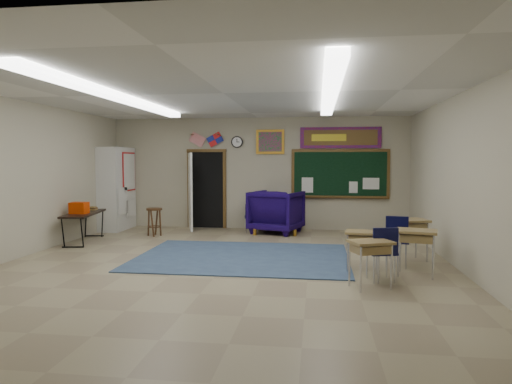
# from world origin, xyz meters

# --- Properties ---
(floor) EXTENTS (9.00, 9.00, 0.00)m
(floor) POSITION_xyz_m (0.00, 0.00, 0.00)
(floor) COLOR gray
(floor) RESTS_ON ground
(back_wall) EXTENTS (8.00, 0.04, 3.00)m
(back_wall) POSITION_xyz_m (0.00, 4.50, 1.50)
(back_wall) COLOR #A7A087
(back_wall) RESTS_ON floor
(front_wall) EXTENTS (8.00, 0.04, 3.00)m
(front_wall) POSITION_xyz_m (0.00, -4.50, 1.50)
(front_wall) COLOR #A7A087
(front_wall) RESTS_ON floor
(left_wall) EXTENTS (0.04, 9.00, 3.00)m
(left_wall) POSITION_xyz_m (-4.00, 0.00, 1.50)
(left_wall) COLOR #A7A087
(left_wall) RESTS_ON floor
(right_wall) EXTENTS (0.04, 9.00, 3.00)m
(right_wall) POSITION_xyz_m (4.00, 0.00, 1.50)
(right_wall) COLOR #A7A087
(right_wall) RESTS_ON floor
(ceiling) EXTENTS (8.00, 9.00, 0.04)m
(ceiling) POSITION_xyz_m (0.00, 0.00, 3.00)
(ceiling) COLOR white
(ceiling) RESTS_ON back_wall
(area_rug) EXTENTS (4.00, 3.00, 0.02)m
(area_rug) POSITION_xyz_m (0.20, 0.80, 0.01)
(area_rug) COLOR #374F6A
(area_rug) RESTS_ON floor
(fluorescent_strips) EXTENTS (3.86, 6.00, 0.10)m
(fluorescent_strips) POSITION_xyz_m (0.00, 0.00, 2.94)
(fluorescent_strips) COLOR white
(fluorescent_strips) RESTS_ON ceiling
(doorway) EXTENTS (1.10, 0.89, 2.16)m
(doorway) POSITION_xyz_m (-1.50, 4.35, 1.06)
(doorway) COLOR black
(doorway) RESTS_ON back_wall
(chalkboard) EXTENTS (2.55, 0.14, 1.30)m
(chalkboard) POSITION_xyz_m (2.20, 4.46, 1.46)
(chalkboard) COLOR brown
(chalkboard) RESTS_ON back_wall
(bulletin_board) EXTENTS (2.10, 0.05, 0.55)m
(bulletin_board) POSITION_xyz_m (2.20, 4.47, 2.45)
(bulletin_board) COLOR #B2190F
(bulletin_board) RESTS_ON back_wall
(framed_art_print) EXTENTS (0.75, 0.05, 0.65)m
(framed_art_print) POSITION_xyz_m (0.35, 4.47, 2.35)
(framed_art_print) COLOR #AF7921
(framed_art_print) RESTS_ON back_wall
(wall_clock) EXTENTS (0.32, 0.05, 0.32)m
(wall_clock) POSITION_xyz_m (-0.55, 4.47, 2.35)
(wall_clock) COLOR black
(wall_clock) RESTS_ON back_wall
(wall_flags) EXTENTS (1.16, 0.06, 0.70)m
(wall_flags) POSITION_xyz_m (-1.40, 4.44, 2.48)
(wall_flags) COLOR red
(wall_flags) RESTS_ON back_wall
(storage_cabinet) EXTENTS (0.59, 1.25, 2.20)m
(storage_cabinet) POSITION_xyz_m (-3.71, 3.85, 1.10)
(storage_cabinet) COLOR silver
(storage_cabinet) RESTS_ON floor
(wingback_armchair) EXTENTS (1.48, 1.50, 1.09)m
(wingback_armchair) POSITION_xyz_m (0.58, 3.85, 0.55)
(wingback_armchair) COLOR #100537
(wingback_armchair) RESTS_ON floor
(student_chair_reading) EXTENTS (0.44, 0.44, 0.75)m
(student_chair_reading) POSITION_xyz_m (-0.06, 3.83, 0.38)
(student_chair_reading) COLOR black
(student_chair_reading) RESTS_ON floor
(student_chair_desk_a) EXTENTS (0.51, 0.51, 0.85)m
(student_chair_desk_a) POSITION_xyz_m (2.59, -0.60, 0.43)
(student_chair_desk_a) COLOR black
(student_chair_desk_a) RESTS_ON floor
(student_chair_desk_b) EXTENTS (0.50, 0.50, 0.86)m
(student_chair_desk_b) POSITION_xyz_m (2.99, 0.41, 0.43)
(student_chair_desk_b) COLOR black
(student_chair_desk_b) RESTS_ON floor
(student_desk_front_left) EXTENTS (0.61, 0.49, 0.67)m
(student_desk_front_left) POSITION_xyz_m (2.37, -0.01, 0.38)
(student_desk_front_left) COLOR olive
(student_desk_front_left) RESTS_ON floor
(student_desk_front_right) EXTENTS (0.76, 0.66, 0.77)m
(student_desk_front_right) POSITION_xyz_m (3.29, 0.93, 0.43)
(student_desk_front_right) COLOR olive
(student_desk_front_right) RESTS_ON floor
(student_desk_back_left) EXTENTS (0.71, 0.63, 0.70)m
(student_desk_back_left) POSITION_xyz_m (2.38, -1.05, 0.39)
(student_desk_back_left) COLOR olive
(student_desk_back_left) RESTS_ON floor
(student_desk_back_right) EXTENTS (0.72, 0.61, 0.74)m
(student_desk_back_right) POSITION_xyz_m (3.20, -0.21, 0.42)
(student_desk_back_right) COLOR olive
(student_desk_back_right) RESTS_ON floor
(folding_table) EXTENTS (0.81, 1.70, 0.93)m
(folding_table) POSITION_xyz_m (-3.65, 1.94, 0.37)
(folding_table) COLOR black
(folding_table) RESTS_ON floor
(wooden_stool) EXTENTS (0.39, 0.39, 0.68)m
(wooden_stool) POSITION_xyz_m (-2.35, 2.96, 0.35)
(wooden_stool) COLOR #4B3016
(wooden_stool) RESTS_ON floor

